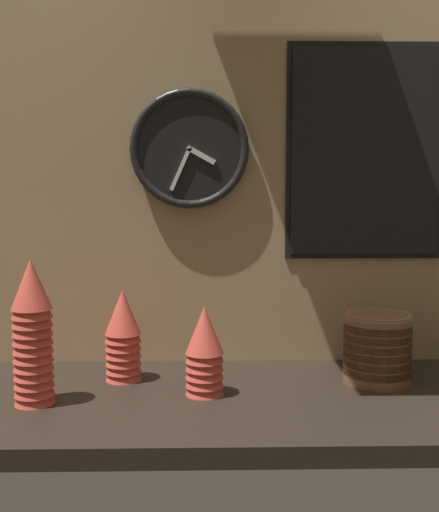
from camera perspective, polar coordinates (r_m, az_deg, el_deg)
The scene contains 8 objects.
ground_plane at distance 1.40m, azimuth 3.00°, elevation -12.85°, with size 1.60×0.56×0.04m, color black.
wall_tiled_back at distance 1.58m, azimuth 2.39°, elevation 9.50°, with size 1.60×0.03×1.05m.
cup_stack_center at distance 1.35m, azimuth -1.34°, elevation -8.39°, with size 0.08×0.08×0.19m.
cup_stack_left at distance 1.34m, azimuth -16.28°, elevation -6.51°, with size 0.08×0.08×0.29m.
cup_stack_center_left at distance 1.46m, azimuth -8.57°, elevation -6.97°, with size 0.08×0.08×0.21m.
bowl_stack_right at distance 1.48m, azimuth 13.85°, elevation -7.81°, with size 0.15×0.15×0.16m.
wall_clock at distance 1.55m, azimuth -2.69°, elevation 9.50°, with size 0.28×0.03×0.28m.
menu_board at distance 1.61m, azimuth 12.85°, elevation 9.02°, with size 0.38×0.01×0.52m.
Camera 1 is at (-0.10, -1.31, 0.44)m, focal length 45.00 mm.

